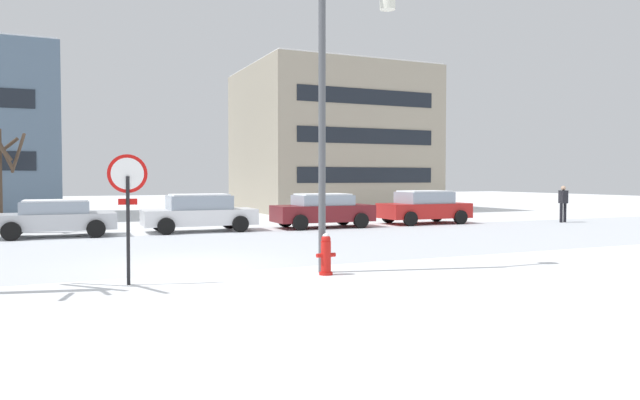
{
  "coord_description": "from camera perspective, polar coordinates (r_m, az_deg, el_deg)",
  "views": [
    {
      "loc": [
        -2.82,
        -14.03,
        2.12
      ],
      "look_at": [
        5.88,
        5.44,
        1.32
      ],
      "focal_mm": 33.31,
      "sensor_mm": 36.0,
      "label": 1
    }
  ],
  "objects": [
    {
      "name": "stop_sign",
      "position": [
        12.23,
        -17.99,
        0.59
      ],
      "size": [
        0.76,
        0.13,
        2.58
      ],
      "color": "black",
      "rests_on": "ground"
    },
    {
      "name": "pedestrian_crossing",
      "position": [
        30.41,
        22.33,
        -0.09
      ],
      "size": [
        0.48,
        0.46,
        1.74
      ],
      "color": "black",
      "rests_on": "ground"
    },
    {
      "name": "fire_hydrant",
      "position": [
        12.98,
        0.57,
        -5.2
      ],
      "size": [
        0.44,
        0.3,
        0.91
      ],
      "color": "red",
      "rests_on": "ground"
    },
    {
      "name": "parked_car_white",
      "position": [
        23.82,
        -11.52,
        -1.19
      ],
      "size": [
        4.39,
        2.06,
        1.48
      ],
      "color": "white",
      "rests_on": "ground"
    },
    {
      "name": "building_far_right",
      "position": [
        39.33,
        1.02,
        5.77
      ],
      "size": [
        11.07,
        10.16,
        9.2
      ],
      "color": "#9E937F",
      "rests_on": "ground"
    },
    {
      "name": "ground_plane",
      "position": [
        14.47,
        -12.64,
        -6.33
      ],
      "size": [
        120.0,
        120.0,
        0.0
      ],
      "primitive_type": "plane",
      "color": "white"
    },
    {
      "name": "parked_car_silver",
      "position": [
        23.28,
        -24.1,
        -1.55
      ],
      "size": [
        4.15,
        2.12,
        1.33
      ],
      "color": "silver",
      "rests_on": "ground"
    },
    {
      "name": "parked_car_red",
      "position": [
        27.79,
        9.97,
        -0.66
      ],
      "size": [
        4.11,
        2.21,
        1.53
      ],
      "color": "red",
      "rests_on": "ground"
    },
    {
      "name": "parked_car_maroon",
      "position": [
        25.16,
        0.26,
        -0.98
      ],
      "size": [
        4.24,
        2.07,
        1.45
      ],
      "color": "maroon",
      "rests_on": "ground"
    },
    {
      "name": "road_surface",
      "position": [
        18.08,
        -14.98,
        -4.65
      ],
      "size": [
        80.0,
        9.41,
        0.0
      ],
      "color": "silver",
      "rests_on": "ground"
    },
    {
      "name": "street_lamp",
      "position": [
        13.46,
        1.45,
        9.75
      ],
      "size": [
        1.93,
        0.36,
        6.44
      ],
      "color": "#4C4F54",
      "rests_on": "ground"
    }
  ]
}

